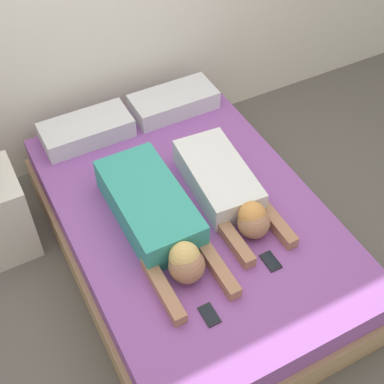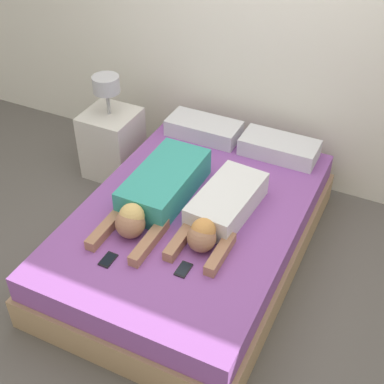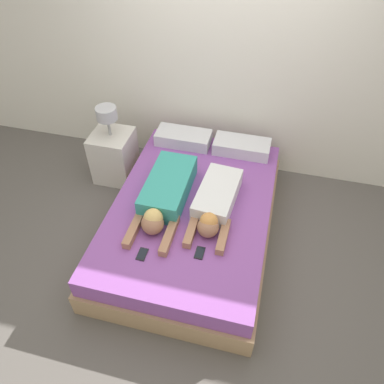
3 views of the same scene
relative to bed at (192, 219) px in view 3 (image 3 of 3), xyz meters
The scene contains 10 objects.
ground_plane 0.21m from the bed, ahead, with size 12.00×12.00×0.00m, color #5B5651.
wall_back 1.65m from the bed, 90.00° to the left, with size 12.00×0.06×2.60m.
bed is the anchor object (origin of this frame).
pillow_head_left 0.99m from the bed, 109.98° to the left, with size 0.59×0.28×0.13m.
pillow_head_right 0.99m from the bed, 70.02° to the left, with size 0.59×0.28×0.13m.
person_left 0.41m from the bed, behind, with size 0.38×1.09×0.22m.
person_right 0.38m from the bed, ahead, with size 0.37×0.94×0.21m.
cell_phone_left 0.74m from the bed, 110.80° to the right, with size 0.07×0.12×0.01m.
cell_phone_right 0.61m from the bed, 69.33° to the right, with size 0.07×0.12×0.01m.
nightstand 1.25m from the bed, 149.00° to the left, with size 0.43×0.43×0.91m.
Camera 3 is at (0.59, -2.34, 2.93)m, focal length 35.00 mm.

